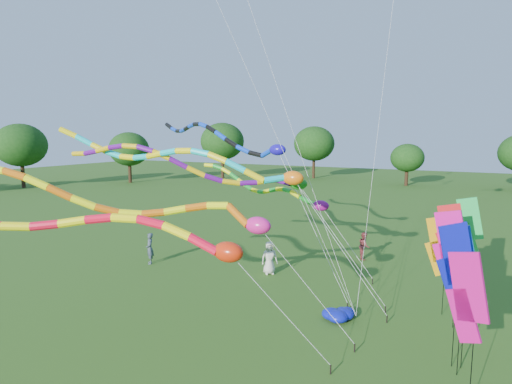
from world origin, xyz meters
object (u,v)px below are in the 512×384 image
at_px(blue_nylon_heap, 333,310).
at_px(person_b, 150,248).
at_px(tube_kite_red, 80,225).
at_px(person_a, 269,258).
at_px(person_c, 364,246).
at_px(tube_kite_orange, 143,204).

distance_m(blue_nylon_heap, person_b, 11.51).
xyz_separation_m(tube_kite_red, person_a, (1.27, 10.75, -3.68)).
xyz_separation_m(person_b, person_c, (10.58, 6.50, -0.08)).
bearing_deg(tube_kite_orange, blue_nylon_heap, 24.16).
bearing_deg(tube_kite_orange, person_a, 65.28).
xyz_separation_m(tube_kite_orange, person_c, (4.51, 13.52, -4.11)).
relative_size(blue_nylon_heap, person_c, 0.86).
bearing_deg(person_c, person_a, 126.90).
xyz_separation_m(person_a, person_c, (3.79, 4.97, -0.06)).
distance_m(tube_kite_orange, person_c, 14.83).
xyz_separation_m(blue_nylon_heap, person_b, (-11.33, 1.93, 0.68)).
distance_m(person_b, person_c, 12.42).
xyz_separation_m(tube_kite_red, blue_nylon_heap, (5.80, 7.29, -4.35)).
height_order(person_a, person_b, person_b).
relative_size(tube_kite_red, person_b, 7.77).
bearing_deg(person_c, person_b, 105.76).
relative_size(person_b, person_c, 1.09).
bearing_deg(person_b, blue_nylon_heap, 34.23).
bearing_deg(blue_nylon_heap, person_b, 170.32).
relative_size(blue_nylon_heap, person_b, 0.79).
height_order(tube_kite_red, person_a, tube_kite_red).
xyz_separation_m(person_a, person_b, (-6.79, -1.53, 0.01)).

